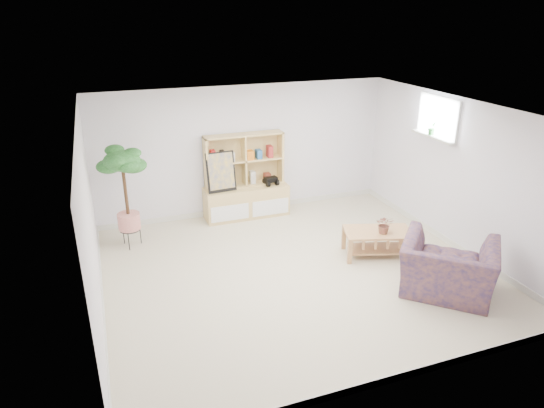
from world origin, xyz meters
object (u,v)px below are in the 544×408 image
object	(u,v)px
storage_unit	(246,177)
coffee_table	(377,243)
armchair	(448,264)
floor_tree	(126,198)

from	to	relation	value
storage_unit	coffee_table	bearing A→B (deg)	-56.38
coffee_table	armchair	xyz separation A→B (m)	(0.30, -1.29, 0.23)
coffee_table	floor_tree	size ratio (longest dim) A/B	0.61
floor_tree	armchair	size ratio (longest dim) A/B	1.40
storage_unit	armchair	distance (m)	3.93
storage_unit	coffee_table	xyz separation A→B (m)	(1.47, -2.21, -0.57)
coffee_table	floor_tree	distance (m)	4.04
armchair	floor_tree	bearing A→B (deg)	6.15
coffee_table	floor_tree	world-z (taller)	floor_tree
armchair	coffee_table	bearing A→B (deg)	-33.79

